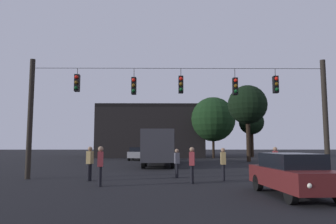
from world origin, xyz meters
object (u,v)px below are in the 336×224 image
object	(u,v)px
city_bus	(160,144)
pedestrian_trailing	(275,160)
tree_right_far	(213,119)
pedestrian_far_side	(192,163)
car_far_left	(138,153)
pedestrian_crossing_right	(223,162)
tree_left_silhouette	(251,123)
tree_behind_building	(247,105)
pedestrian_crossing_center	(100,163)
pedestrian_crossing_left	(177,162)
pedestrian_near_bus	(90,161)
car_near_right	(293,174)

from	to	relation	value
city_bus	pedestrian_trailing	distance (m)	12.86
tree_right_far	pedestrian_far_side	bearing A→B (deg)	-100.87
car_far_left	pedestrian_crossing_right	size ratio (longest dim) A/B	2.65
tree_left_silhouette	tree_behind_building	bearing A→B (deg)	-107.28
car_far_left	pedestrian_crossing_center	bearing A→B (deg)	-89.10
car_far_left	pedestrian_crossing_left	distance (m)	20.00
pedestrian_crossing_left	pedestrian_trailing	xyz separation A→B (m)	(5.49, -0.07, 0.07)
car_far_left	pedestrian_crossing_left	xyz separation A→B (m)	(3.89, -19.62, 0.10)
tree_behind_building	car_far_left	bearing A→B (deg)	164.72
pedestrian_near_bus	pedestrian_far_side	world-z (taller)	pedestrian_near_bus
pedestrian_crossing_right	pedestrian_trailing	xyz separation A→B (m)	(3.17, 1.37, 0.03)
pedestrian_near_bus	pedestrian_trailing	xyz separation A→B (m)	(9.99, 1.34, -0.02)
pedestrian_crossing_center	pedestrian_trailing	size ratio (longest dim) A/B	1.03
pedestrian_far_side	tree_behind_building	distance (m)	21.03
pedestrian_near_bus	pedestrian_crossing_left	bearing A→B (deg)	17.37
pedestrian_trailing	tree_right_far	distance (m)	25.42
car_far_left	pedestrian_crossing_center	distance (m)	23.17
pedestrian_crossing_center	tree_left_silhouette	distance (m)	35.28
pedestrian_near_bus	car_near_right	bearing A→B (deg)	-29.69
pedestrian_near_bus	tree_behind_building	world-z (taller)	tree_behind_building
pedestrian_crossing_left	city_bus	bearing A→B (deg)	96.04
tree_left_silhouette	car_far_left	bearing A→B (deg)	-152.50
car_far_left	pedestrian_near_bus	distance (m)	21.04
city_bus	tree_right_far	xyz separation A→B (m)	(7.07, 14.07, 3.41)
pedestrian_crossing_left	pedestrian_far_side	xyz separation A→B (m)	(0.62, -2.58, 0.08)
pedestrian_crossing_center	car_near_right	bearing A→B (deg)	-19.74
car_near_right	car_far_left	world-z (taller)	same
car_far_left	pedestrian_crossing_center	size ratio (longest dim) A/B	2.51
tree_behind_building	city_bus	bearing A→B (deg)	-150.58
pedestrian_crossing_right	pedestrian_near_bus	world-z (taller)	pedestrian_near_bus
pedestrian_crossing_right	tree_right_far	bearing A→B (deg)	82.25
pedestrian_crossing_center	pedestrian_trailing	world-z (taller)	pedestrian_crossing_center
car_far_left	tree_behind_building	distance (m)	13.79
car_near_right	pedestrian_far_side	world-z (taller)	pedestrian_far_side
city_bus	tree_left_silhouette	size ratio (longest dim) A/B	1.60
car_near_right	tree_left_silhouette	distance (m)	35.30
city_bus	pedestrian_trailing	size ratio (longest dim) A/B	6.47
pedestrian_near_bus	pedestrian_trailing	distance (m)	10.08
pedestrian_crossing_center	tree_right_far	size ratio (longest dim) A/B	0.21
pedestrian_crossing_center	pedestrian_far_side	size ratio (longest dim) A/B	1.03
car_far_left	pedestrian_crossing_left	bearing A→B (deg)	-78.79
car_near_right	pedestrian_crossing_center	xyz separation A→B (m)	(-7.46, 2.68, 0.21)
pedestrian_trailing	tree_left_silhouette	bearing A→B (deg)	76.92
car_near_right	pedestrian_crossing_center	bearing A→B (deg)	160.26
pedestrian_crossing_left	pedestrian_crossing_right	xyz separation A→B (m)	(2.32, -1.44, 0.05)
pedestrian_crossing_center	car_far_left	bearing A→B (deg)	90.90
pedestrian_crossing_left	tree_behind_building	size ratio (longest dim) A/B	0.19
pedestrian_crossing_right	tree_right_far	distance (m)	27.01
car_near_right	car_far_left	distance (m)	27.00
tree_left_silhouette	city_bus	bearing A→B (deg)	-127.72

